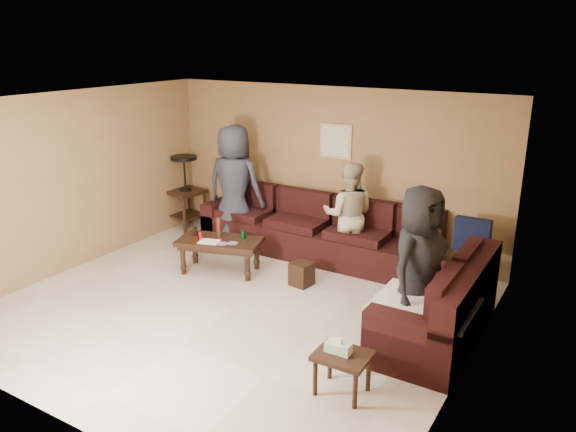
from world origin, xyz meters
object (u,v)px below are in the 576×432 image
at_px(side_table_right, 342,358).
at_px(person_middle, 349,215).
at_px(person_left, 234,186).
at_px(person_right, 418,266).
at_px(waste_bin, 302,274).
at_px(end_table_left, 186,191).
at_px(coffee_table, 219,244).
at_px(sectional_sofa, 349,257).

height_order(side_table_right, person_middle, person_middle).
xyz_separation_m(person_left, person_right, (3.47, -1.44, -0.08)).
bearing_deg(waste_bin, end_table_left, 160.33).
relative_size(coffee_table, end_table_left, 1.01).
distance_m(coffee_table, person_middle, 1.88).
xyz_separation_m(sectional_sofa, end_table_left, (-3.34, 0.53, 0.34)).
xyz_separation_m(sectional_sofa, person_right, (1.31, -1.09, 0.55)).
bearing_deg(side_table_right, waste_bin, 128.61).
distance_m(sectional_sofa, side_table_right, 2.61).
height_order(side_table_right, waste_bin, side_table_right).
xyz_separation_m(person_left, person_middle, (1.94, 0.09, -0.19)).
relative_size(sectional_sofa, side_table_right, 8.30).
bearing_deg(sectional_sofa, end_table_left, 170.95).
bearing_deg(sectional_sofa, person_right, -39.89).
distance_m(sectional_sofa, person_middle, 0.66).
height_order(sectional_sofa, side_table_right, sectional_sofa).
bearing_deg(coffee_table, end_table_left, 143.59).
distance_m(end_table_left, side_table_right, 5.29).
distance_m(side_table_right, waste_bin, 2.42).
relative_size(person_left, person_middle, 1.24).
xyz_separation_m(sectional_sofa, person_middle, (-0.22, 0.44, 0.44)).
bearing_deg(person_right, waste_bin, 83.14).
relative_size(end_table_left, waste_bin, 4.01).
relative_size(side_table_right, person_middle, 0.36).
relative_size(end_table_left, side_table_right, 2.26).
height_order(coffee_table, person_middle, person_middle).
distance_m(sectional_sofa, coffee_table, 1.81).
distance_m(sectional_sofa, person_left, 2.28).
height_order(sectional_sofa, person_left, person_left).
bearing_deg(person_right, coffee_table, 94.31).
bearing_deg(person_right, end_table_left, 82.49).
bearing_deg(waste_bin, coffee_table, -170.48).
xyz_separation_m(side_table_right, person_left, (-3.22, 2.74, 0.59)).
bearing_deg(side_table_right, person_right, 78.94).
height_order(waste_bin, person_right, person_right).
bearing_deg(person_right, sectional_sofa, 61.87).
distance_m(waste_bin, person_left, 2.07).
relative_size(coffee_table, waste_bin, 4.03).
relative_size(person_middle, person_right, 0.88).
relative_size(sectional_sofa, waste_bin, 14.70).
bearing_deg(coffee_table, sectional_sofa, 22.95).
relative_size(sectional_sofa, person_right, 2.65).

